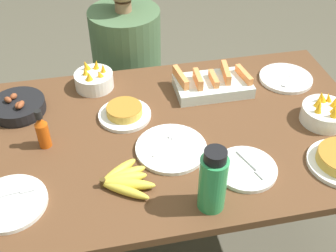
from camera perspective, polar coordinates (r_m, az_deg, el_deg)
The scene contains 15 objects.
ground_plane at distance 2.25m, azimuth 0.00°, elevation -15.84°, with size 14.00×14.00×0.00m, color #565142.
dining_table at distance 1.72m, azimuth 0.00°, elevation -3.25°, with size 1.64×0.96×0.78m.
banana_bunch at distance 1.46m, azimuth -6.04°, elevation -7.27°, with size 0.20×0.21×0.04m.
melon_tray at distance 1.87m, azimuth 6.02°, elevation 5.63°, with size 0.33×0.20×0.10m.
skillet at distance 1.85m, azimuth -19.78°, elevation 2.52°, with size 0.34×0.24×0.08m.
frittata_plate_side at distance 1.73m, azimuth -5.90°, elevation 1.83°, with size 0.22×0.22×0.05m.
empty_plate_near_front at distance 1.49m, azimuth -20.59°, elevation -9.74°, with size 0.24×0.24×0.02m.
empty_plate_far_left at distance 1.53m, azimuth 10.51°, elevation -5.72°, with size 0.22×0.22×0.02m.
empty_plate_far_right at distance 2.02m, azimuth 15.66°, elevation 6.24°, with size 0.24×0.24×0.02m.
empty_plate_mid_edge at distance 1.58m, azimuth 0.43°, elevation -3.05°, with size 0.27×0.27×0.02m.
fruit_bowl_mango at distance 1.91m, azimuth -10.01°, elevation 6.26°, with size 0.17×0.17×0.12m.
fruit_bowl_citrus at distance 1.80m, azimuth 20.46°, elevation 1.69°, with size 0.19×0.19×0.12m.
water_bottle at distance 1.33m, azimuth 6.10°, elevation -7.41°, with size 0.09×0.09×0.24m.
hot_sauce_bottle at distance 1.62m, azimuth -16.66°, elevation -0.63°, with size 0.05×0.05×0.17m.
person_figure at distance 2.40m, azimuth -5.27°, elevation 4.96°, with size 0.40×0.40×1.19m.
Camera 1 is at (-0.25, -1.22, 1.87)m, focal length 45.00 mm.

